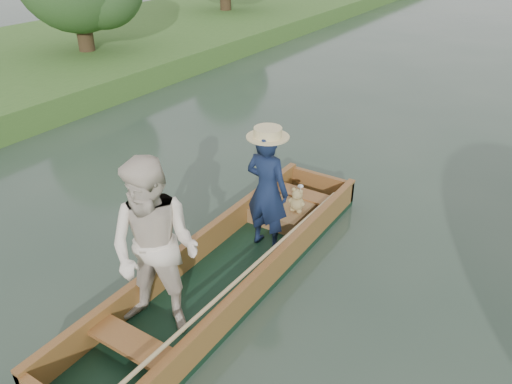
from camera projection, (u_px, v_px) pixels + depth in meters
The scene contains 2 objects.
ground at pixel (230, 279), 6.14m from camera, with size 120.00×120.00×0.00m, color #283D30.
punt at pixel (208, 243), 5.59m from camera, with size 1.21×5.00×2.03m.
Camera 1 is at (2.90, -3.90, 3.92)m, focal length 35.00 mm.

